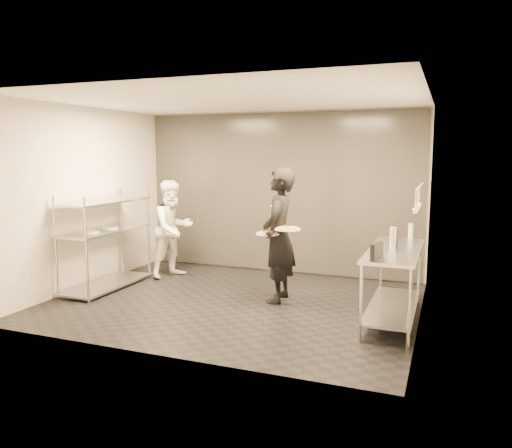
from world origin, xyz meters
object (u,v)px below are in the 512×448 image
at_px(chef, 173,229).
at_px(pizza_plate_far, 288,229).
at_px(bottle_green, 393,238).
at_px(bottle_clear, 411,231).
at_px(waiter, 279,235).
at_px(pizza_plate_near, 268,233).
at_px(bottle_dark, 395,239).
at_px(pass_rack, 106,239).
at_px(prep_counter, 394,272).
at_px(pos_monitor, 377,251).
at_px(salad_plate, 279,204).

bearing_deg(chef, pizza_plate_far, -89.48).
xyz_separation_m(bottle_green, bottle_clear, (0.15, 0.84, -0.03)).
relative_size(waiter, pizza_plate_near, 5.86).
height_order(bottle_green, bottle_dark, bottle_green).
bearing_deg(pass_rack, prep_counter, 0.03).
height_order(pizza_plate_near, bottle_dark, bottle_dark).
relative_size(waiter, chef, 1.15).
xyz_separation_m(pizza_plate_far, pos_monitor, (1.28, -0.79, -0.07)).
xyz_separation_m(pos_monitor, bottle_green, (0.10, 0.68, 0.04)).
height_order(waiter, bottle_clear, waiter).
bearing_deg(pos_monitor, bottle_clear, 95.11).
relative_size(pos_monitor, bottle_green, 0.95).
relative_size(bottle_clear, bottle_dark, 0.98).
bearing_deg(salad_plate, bottle_clear, 6.42).
xyz_separation_m(pos_monitor, bottle_clear, (0.25, 1.52, 0.01)).
relative_size(pass_rack, pizza_plate_far, 4.59).
bearing_deg(pizza_plate_near, bottle_clear, 21.78).
height_order(prep_counter, salad_plate, salad_plate).
bearing_deg(bottle_dark, salad_plate, 161.81).
height_order(prep_counter, pizza_plate_near, pizza_plate_near).
bearing_deg(waiter, pizza_plate_far, 37.19).
bearing_deg(prep_counter, waiter, 169.70).
height_order(pass_rack, bottle_dark, pass_rack).
height_order(prep_counter, chef, chef).
bearing_deg(prep_counter, pos_monitor, -99.46).
distance_m(pizza_plate_near, bottle_dark, 1.69).
distance_m(pizza_plate_far, pos_monitor, 1.51).
height_order(pass_rack, pizza_plate_near, pass_rack).
xyz_separation_m(chef, salad_plate, (2.02, -0.41, 0.53)).
relative_size(waiter, bottle_green, 6.89).
bearing_deg(pos_monitor, pizza_plate_near, 167.62).
height_order(salad_plate, pos_monitor, salad_plate).
height_order(waiter, pizza_plate_far, waiter).
bearing_deg(pizza_plate_near, pos_monitor, -26.79).
height_order(prep_counter, waiter, waiter).
relative_size(waiter, pizza_plate_far, 5.40).
height_order(waiter, salad_plate, waiter).
relative_size(pass_rack, pos_monitor, 6.19).
distance_m(chef, pos_monitor, 4.01).
bearing_deg(pizza_plate_near, bottle_dark, -1.37).
bearing_deg(pizza_plate_near, pass_rack, -178.36).
xyz_separation_m(pass_rack, prep_counter, (4.33, 0.00, -0.14)).
relative_size(prep_counter, chef, 1.10).
height_order(pass_rack, pizza_plate_far, pass_rack).
bearing_deg(chef, bottle_clear, -70.56).
distance_m(pizza_plate_far, bottle_green, 1.39).
bearing_deg(bottle_dark, chef, 165.39).
relative_size(pass_rack, bottle_dark, 7.26).
bearing_deg(bottle_green, pizza_plate_near, 176.09).
xyz_separation_m(pos_monitor, bottle_dark, (0.12, 0.75, 0.02)).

